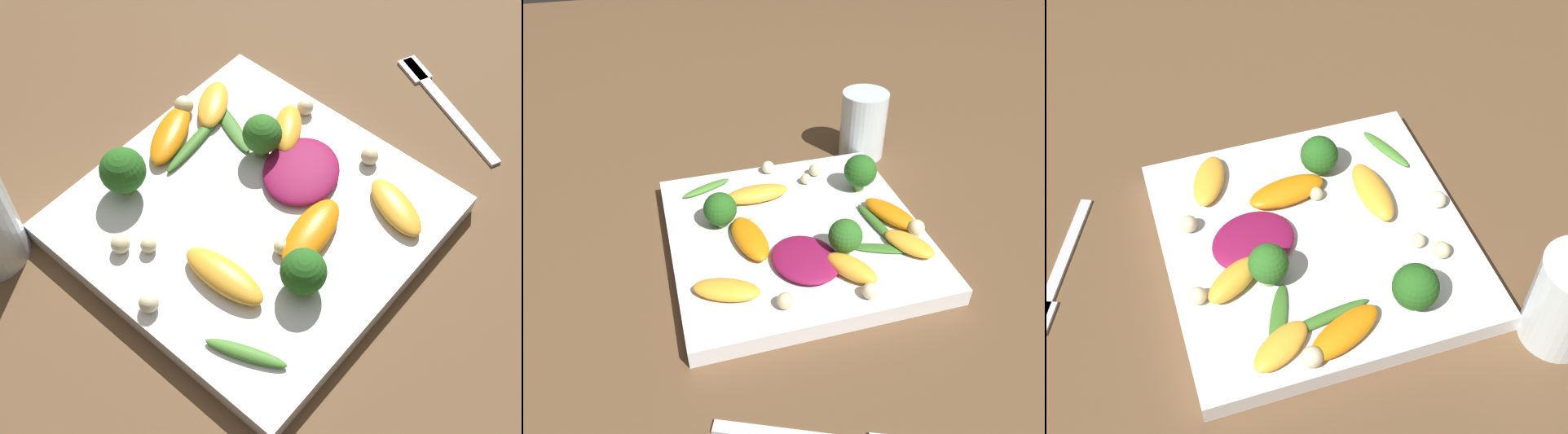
# 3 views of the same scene
# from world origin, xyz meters

# --- Properties ---
(ground_plane) EXTENTS (2.40, 2.40, 0.00)m
(ground_plane) POSITION_xyz_m (0.00, 0.00, 0.00)
(ground_plane) COLOR brown
(plate) EXTENTS (0.29, 0.29, 0.02)m
(plate) POSITION_xyz_m (0.00, 0.00, 0.01)
(plate) COLOR white
(plate) RESTS_ON ground_plane
(drinking_glass) EXTENTS (0.07, 0.07, 0.10)m
(drinking_glass) POSITION_xyz_m (-0.17, 0.15, 0.05)
(drinking_glass) COLOR silver
(drinking_glass) RESTS_ON ground_plane
(radicchio_leaf_0) EXTENTS (0.10, 0.09, 0.01)m
(radicchio_leaf_0) POSITION_xyz_m (0.06, -0.01, 0.03)
(radicchio_leaf_0) COLOR maroon
(radicchio_leaf_0) RESTS_ON plate
(orange_segment_0) EXTENTS (0.06, 0.06, 0.02)m
(orange_segment_0) POSITION_xyz_m (0.09, 0.03, 0.03)
(orange_segment_0) COLOR #FCAD33
(orange_segment_0) RESTS_ON plate
(orange_segment_1) EXTENTS (0.08, 0.04, 0.02)m
(orange_segment_1) POSITION_xyz_m (0.01, -0.06, 0.03)
(orange_segment_1) COLOR orange
(orange_segment_1) RESTS_ON plate
(orange_segment_2) EXTENTS (0.07, 0.06, 0.01)m
(orange_segment_2) POSITION_xyz_m (0.07, 0.11, 0.03)
(orange_segment_2) COLOR #FCAD33
(orange_segment_2) RESTS_ON plate
(orange_segment_3) EXTENTS (0.05, 0.07, 0.01)m
(orange_segment_3) POSITION_xyz_m (0.08, -0.10, 0.03)
(orange_segment_3) COLOR #FCAD33
(orange_segment_3) RESTS_ON plate
(orange_segment_4) EXTENTS (0.08, 0.06, 0.02)m
(orange_segment_4) POSITION_xyz_m (0.01, 0.11, 0.03)
(orange_segment_4) COLOR orange
(orange_segment_4) RESTS_ON plate
(orange_segment_5) EXTENTS (0.03, 0.08, 0.02)m
(orange_segment_5) POSITION_xyz_m (-0.07, -0.03, 0.03)
(orange_segment_5) COLOR #FCAD33
(orange_segment_5) RESTS_ON plate
(broccoli_floret_0) EXTENTS (0.04, 0.04, 0.04)m
(broccoli_floret_0) POSITION_xyz_m (-0.03, -0.08, 0.04)
(broccoli_floret_0) COLOR #84AD5B
(broccoli_floret_0) RESTS_ON plate
(broccoli_floret_1) EXTENTS (0.04, 0.04, 0.05)m
(broccoli_floret_1) POSITION_xyz_m (-0.06, 0.10, 0.05)
(broccoli_floret_1) COLOR #7A9E51
(broccoli_floret_1) RESTS_ON plate
(broccoli_floret_2) EXTENTS (0.04, 0.04, 0.04)m
(broccoli_floret_2) POSITION_xyz_m (0.06, 0.04, 0.05)
(broccoli_floret_2) COLOR #7A9E51
(broccoli_floret_2) RESTS_ON plate
(arugula_sprig_0) EXTENTS (0.09, 0.03, 0.01)m
(arugula_sprig_0) POSITION_xyz_m (0.02, 0.09, 0.02)
(arugula_sprig_0) COLOR #3D7528
(arugula_sprig_0) RESTS_ON plate
(arugula_sprig_1) EXTENTS (0.04, 0.07, 0.00)m
(arugula_sprig_1) POSITION_xyz_m (0.06, 0.08, 0.02)
(arugula_sprig_1) COLOR #3D7528
(arugula_sprig_1) RESTS_ON plate
(arugula_sprig_2) EXTENTS (0.04, 0.07, 0.01)m
(arugula_sprig_2) POSITION_xyz_m (-0.11, -0.09, 0.02)
(arugula_sprig_2) COLOR #47842D
(arugula_sprig_2) RESTS_ON plate
(macadamia_nut_0) EXTENTS (0.02, 0.02, 0.02)m
(macadamia_nut_0) POSITION_xyz_m (-0.10, 0.06, 0.03)
(macadamia_nut_0) COLOR beige
(macadamia_nut_0) RESTS_ON plate
(macadamia_nut_1) EXTENTS (0.02, 0.02, 0.02)m
(macadamia_nut_1) POSITION_xyz_m (0.12, 0.04, 0.03)
(macadamia_nut_1) COLOR beige
(macadamia_nut_1) RESTS_ON plate
(macadamia_nut_2) EXTENTS (0.02, 0.02, 0.02)m
(macadamia_nut_2) POSITION_xyz_m (0.11, -0.04, 0.03)
(macadamia_nut_2) COLOR beige
(macadamia_nut_2) RESTS_ON plate
(macadamia_nut_3) EXTENTS (0.01, 0.01, 0.01)m
(macadamia_nut_3) POSITION_xyz_m (-0.02, -0.05, 0.03)
(macadamia_nut_3) COLOR beige
(macadamia_nut_3) RESTS_ON plate
(macadamia_nut_4) EXTENTS (0.02, 0.02, 0.02)m
(macadamia_nut_4) POSITION_xyz_m (-0.13, 0.00, 0.03)
(macadamia_nut_4) COLOR beige
(macadamia_nut_4) RESTS_ON plate
(macadamia_nut_5) EXTENTS (0.01, 0.01, 0.01)m
(macadamia_nut_5) POSITION_xyz_m (-0.09, 0.04, 0.03)
(macadamia_nut_5) COLOR beige
(macadamia_nut_5) RESTS_ON plate
(macadamia_nut_6) EXTENTS (0.02, 0.02, 0.02)m
(macadamia_nut_6) POSITION_xyz_m (0.05, 0.13, 0.03)
(macadamia_nut_6) COLOR beige
(macadamia_nut_6) RESTS_ON plate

